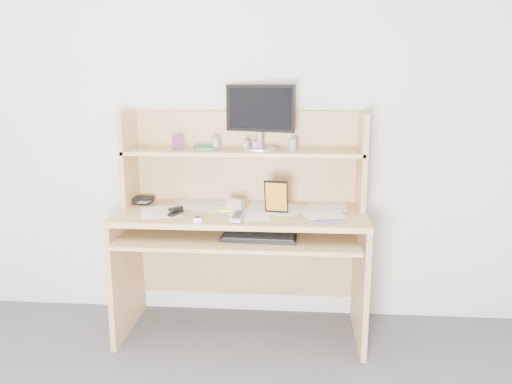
# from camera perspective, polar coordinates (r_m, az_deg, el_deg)

# --- Properties ---
(back_wall) EXTENTS (3.60, 0.04, 2.50)m
(back_wall) POSITION_cam_1_polar(r_m,az_deg,el_deg) (3.07, -1.14, 8.35)
(back_wall) COLOR silver
(back_wall) RESTS_ON floor
(desk) EXTENTS (1.40, 0.70, 1.30)m
(desk) POSITION_cam_1_polar(r_m,az_deg,el_deg) (2.92, -1.56, -2.88)
(desk) COLOR tan
(desk) RESTS_ON floor
(paper_clutter) EXTENTS (1.32, 0.54, 0.01)m
(paper_clutter) POSITION_cam_1_polar(r_m,az_deg,el_deg) (2.83, -1.74, -2.15)
(paper_clutter) COLOR white
(paper_clutter) RESTS_ON desk
(keyboard) EXTENTS (0.40, 0.16, 0.03)m
(keyboard) POSITION_cam_1_polar(r_m,az_deg,el_deg) (2.64, 0.30, -5.24)
(keyboard) COLOR black
(keyboard) RESTS_ON desk
(tv_remote) EXTENTS (0.05, 0.19, 0.02)m
(tv_remote) POSITION_cam_1_polar(r_m,az_deg,el_deg) (2.65, -2.12, -2.84)
(tv_remote) COLOR gray
(tv_remote) RESTS_ON paper_clutter
(flip_phone) EXTENTS (0.06, 0.09, 0.02)m
(flip_phone) POSITION_cam_1_polar(r_m,az_deg,el_deg) (2.64, -6.68, -2.95)
(flip_phone) COLOR #B9B9BC
(flip_phone) RESTS_ON paper_clutter
(stapler) EXTENTS (0.07, 0.13, 0.04)m
(stapler) POSITION_cam_1_polar(r_m,az_deg,el_deg) (2.78, -9.18, -2.08)
(stapler) COLOR black
(stapler) RESTS_ON paper_clutter
(wallet) EXTENTS (0.13, 0.11, 0.03)m
(wallet) POSITION_cam_1_polar(r_m,az_deg,el_deg) (3.10, -12.91, -0.87)
(wallet) COLOR black
(wallet) RESTS_ON paper_clutter
(sticky_note_pad) EXTENTS (0.08, 0.08, 0.01)m
(sticky_note_pad) POSITION_cam_1_polar(r_m,az_deg,el_deg) (2.85, -3.45, -2.01)
(sticky_note_pad) COLOR #F5FF43
(sticky_note_pad) RESTS_ON desk
(digital_camera) EXTENTS (0.10, 0.07, 0.06)m
(digital_camera) POSITION_cam_1_polar(r_m,az_deg,el_deg) (2.85, -2.42, -1.38)
(digital_camera) COLOR silver
(digital_camera) RESTS_ON paper_clutter
(game_case) EXTENTS (0.13, 0.04, 0.18)m
(game_case) POSITION_cam_1_polar(r_m,az_deg,el_deg) (2.75, 2.32, -0.53)
(game_case) COLOR black
(game_case) RESTS_ON paper_clutter
(blue_pen) EXTENTS (0.13, 0.03, 0.01)m
(blue_pen) POSITION_cam_1_polar(r_m,az_deg,el_deg) (2.59, 8.07, -3.44)
(blue_pen) COLOR blue
(blue_pen) RESTS_ON paper_clutter
(card_box) EXTENTS (0.06, 0.03, 0.08)m
(card_box) POSITION_cam_1_polar(r_m,az_deg,el_deg) (2.96, -8.98, 5.59)
(card_box) COLOR maroon
(card_box) RESTS_ON desk
(shelf_book) EXTENTS (0.16, 0.19, 0.02)m
(shelf_book) POSITION_cam_1_polar(r_m,az_deg,el_deg) (2.96, -5.86, 5.03)
(shelf_book) COLOR #2F7745
(shelf_book) RESTS_ON desk
(chip_stack_a) EXTENTS (0.05, 0.05, 0.05)m
(chip_stack_a) POSITION_cam_1_polar(r_m,az_deg,el_deg) (2.89, -1.15, 5.30)
(chip_stack_a) COLOR black
(chip_stack_a) RESTS_ON desk
(chip_stack_b) EXTENTS (0.05, 0.05, 0.07)m
(chip_stack_b) POSITION_cam_1_polar(r_m,az_deg,el_deg) (2.93, -4.63, 5.54)
(chip_stack_b) COLOR white
(chip_stack_b) RESTS_ON desk
(chip_stack_c) EXTENTS (0.05, 0.05, 0.05)m
(chip_stack_c) POSITION_cam_1_polar(r_m,az_deg,el_deg) (2.91, -0.02, 5.35)
(chip_stack_c) COLOR black
(chip_stack_c) RESTS_ON desk
(chip_stack_d) EXTENTS (0.05, 0.05, 0.07)m
(chip_stack_d) POSITION_cam_1_polar(r_m,az_deg,el_deg) (2.86, 4.18, 5.39)
(chip_stack_d) COLOR white
(chip_stack_d) RESTS_ON desk
(monitor) EXTENTS (0.41, 0.23, 0.37)m
(monitor) POSITION_cam_1_polar(r_m,az_deg,el_deg) (2.92, 0.43, 8.77)
(monitor) COLOR #BBBAC0
(monitor) RESTS_ON desk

